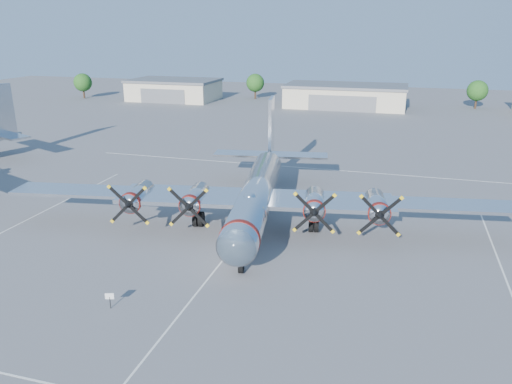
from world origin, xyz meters
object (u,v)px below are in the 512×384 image
(hangar_west, at_px, (174,90))
(main_bomber_b29, at_px, (258,221))
(tree_west, at_px, (255,83))
(tree_east, at_px, (477,91))
(tree_far_west, at_px, (83,82))
(info_placard, at_px, (110,298))
(hangar_center, at_px, (345,96))

(hangar_west, height_order, main_bomber_b29, hangar_west)
(tree_west, relative_size, tree_east, 1.00)
(tree_far_west, relative_size, main_bomber_b29, 0.14)
(tree_east, bearing_deg, tree_far_west, -174.29)
(main_bomber_b29, relative_size, info_placard, 40.55)
(tree_west, height_order, tree_east, same)
(tree_east, xyz_separation_m, main_bomber_b29, (-29.63, -83.88, -4.22))
(tree_east, bearing_deg, info_placard, -108.83)
(tree_far_west, distance_m, tree_west, 46.57)
(tree_far_west, xyz_separation_m, tree_west, (45.00, 12.00, 0.00))
(tree_far_west, distance_m, tree_east, 100.50)
(tree_west, relative_size, info_placard, 5.72)
(hangar_west, bearing_deg, tree_far_west, -170.99)
(hangar_west, height_order, tree_far_west, tree_far_west)
(hangar_center, distance_m, tree_far_west, 70.13)
(tree_west, bearing_deg, tree_east, -2.08)
(tree_far_west, xyz_separation_m, info_placard, (65.10, -92.31, -3.40))
(hangar_center, distance_m, main_bomber_b29, 77.89)
(hangar_center, xyz_separation_m, info_placard, (-4.90, -96.28, -1.89))
(hangar_center, distance_m, info_placard, 96.42)
(hangar_center, height_order, main_bomber_b29, hangar_center)
(hangar_west, distance_m, tree_east, 75.26)
(main_bomber_b29, bearing_deg, tree_far_west, 124.39)
(hangar_center, distance_m, tree_west, 26.30)
(hangar_west, relative_size, main_bomber_b29, 0.48)
(hangar_center, bearing_deg, tree_far_west, -176.76)
(tree_east, distance_m, main_bomber_b29, 89.06)
(hangar_west, relative_size, tree_far_west, 3.40)
(main_bomber_b29, bearing_deg, hangar_west, 111.02)
(hangar_center, height_order, tree_west, tree_west)
(tree_east, xyz_separation_m, info_placard, (-34.90, -102.31, -3.40))
(hangar_west, xyz_separation_m, hangar_center, (45.00, -0.00, -0.00))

